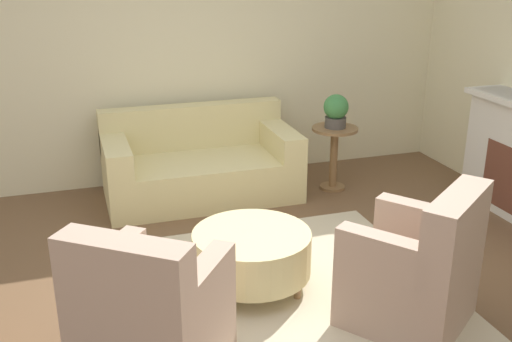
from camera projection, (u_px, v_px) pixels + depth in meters
name	position (u px, v px, depth m)	size (l,w,h in m)	color
ground_plane	(259.00, 294.00, 4.36)	(16.00, 16.00, 0.00)	brown
wall_back	(182.00, 49.00, 6.22)	(9.12, 0.12, 2.80)	beige
rug	(259.00, 294.00, 4.36)	(2.70, 2.26, 0.01)	beige
couch	(200.00, 166.00, 6.05)	(1.89, 0.97, 0.87)	beige
armchair_left	(149.00, 319.00, 3.40)	(1.03, 1.03, 0.97)	tan
armchair_right	(417.00, 272.00, 3.91)	(1.03, 1.03, 0.97)	tan
ottoman_table	(252.00, 252.00, 4.36)	(0.87, 0.87, 0.43)	beige
side_table	(334.00, 148.00, 6.18)	(0.47, 0.47, 0.67)	olive
potted_plant_on_side_table	(336.00, 110.00, 6.04)	(0.25, 0.25, 0.34)	#4C4742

